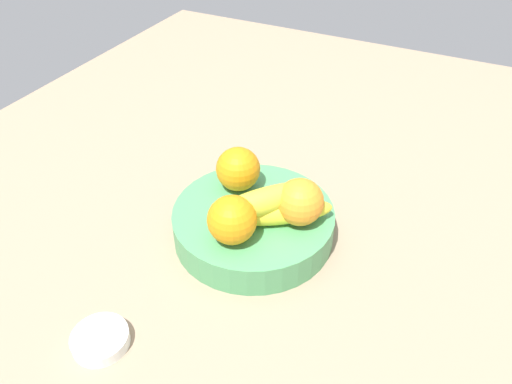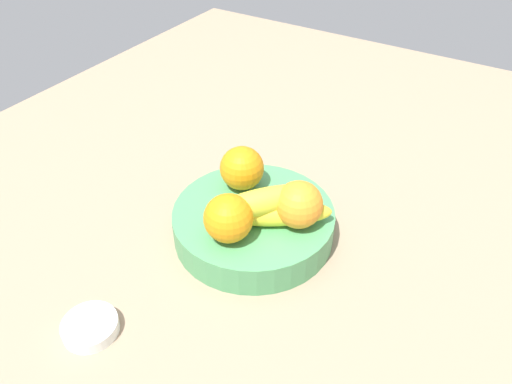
{
  "view_description": "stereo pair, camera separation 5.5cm",
  "coord_description": "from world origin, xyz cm",
  "px_view_note": "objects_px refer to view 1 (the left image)",
  "views": [
    {
      "loc": [
        50.61,
        26.59,
        55.84
      ],
      "look_at": [
        -2.48,
        0.46,
        9.04
      ],
      "focal_mm": 35.13,
      "sensor_mm": 36.0,
      "label": 1
    },
    {
      "loc": [
        47.95,
        31.42,
        55.84
      ],
      "look_at": [
        -2.48,
        0.46,
        9.04
      ],
      "focal_mm": 35.13,
      "sensor_mm": 36.0,
      "label": 2
    }
  ],
  "objects_px": {
    "orange_front_left": "(238,169)",
    "banana_bunch": "(271,206)",
    "jar_lid": "(100,340)",
    "orange_center": "(300,202)",
    "orange_front_right": "(230,219)",
    "fruit_bowl": "(256,224)"
  },
  "relations": [
    {
      "from": "orange_front_right",
      "to": "orange_center",
      "type": "bearing_deg",
      "value": 136.99
    },
    {
      "from": "banana_bunch",
      "to": "orange_front_left",
      "type": "bearing_deg",
      "value": -123.58
    },
    {
      "from": "orange_front_right",
      "to": "orange_center",
      "type": "xyz_separation_m",
      "value": [
        -0.08,
        0.07,
        0.0
      ]
    },
    {
      "from": "fruit_bowl",
      "to": "banana_bunch",
      "type": "bearing_deg",
      "value": 70.19
    },
    {
      "from": "orange_center",
      "to": "banana_bunch",
      "type": "height_order",
      "value": "orange_center"
    },
    {
      "from": "banana_bunch",
      "to": "fruit_bowl",
      "type": "bearing_deg",
      "value": -109.81
    },
    {
      "from": "jar_lid",
      "to": "banana_bunch",
      "type": "bearing_deg",
      "value": 155.26
    },
    {
      "from": "jar_lid",
      "to": "orange_front_left",
      "type": "bearing_deg",
      "value": 173.63
    },
    {
      "from": "orange_front_left",
      "to": "orange_center",
      "type": "xyz_separation_m",
      "value": [
        0.03,
        0.12,
        0.0
      ]
    },
    {
      "from": "jar_lid",
      "to": "orange_front_right",
      "type": "bearing_deg",
      "value": 158.0
    },
    {
      "from": "fruit_bowl",
      "to": "banana_bunch",
      "type": "relative_size",
      "value": 1.52
    },
    {
      "from": "fruit_bowl",
      "to": "orange_front_right",
      "type": "distance_m",
      "value": 0.09
    },
    {
      "from": "orange_front_right",
      "to": "orange_front_left",
      "type": "bearing_deg",
      "value": -157.47
    },
    {
      "from": "fruit_bowl",
      "to": "orange_center",
      "type": "height_order",
      "value": "orange_center"
    },
    {
      "from": "banana_bunch",
      "to": "jar_lid",
      "type": "xyz_separation_m",
      "value": [
        0.26,
        -0.12,
        -0.07
      ]
    },
    {
      "from": "orange_center",
      "to": "jar_lid",
      "type": "relative_size",
      "value": 0.97
    },
    {
      "from": "fruit_bowl",
      "to": "orange_front_left",
      "type": "xyz_separation_m",
      "value": [
        -0.05,
        -0.05,
        0.06
      ]
    },
    {
      "from": "orange_front_left",
      "to": "banana_bunch",
      "type": "bearing_deg",
      "value": 56.42
    },
    {
      "from": "orange_front_left",
      "to": "jar_lid",
      "type": "bearing_deg",
      "value": -6.37
    },
    {
      "from": "orange_front_left",
      "to": "orange_center",
      "type": "height_order",
      "value": "same"
    },
    {
      "from": "orange_center",
      "to": "orange_front_left",
      "type": "bearing_deg",
      "value": -105.41
    },
    {
      "from": "orange_front_left",
      "to": "banana_bunch",
      "type": "xyz_separation_m",
      "value": [
        0.06,
        0.08,
        -0.01
      ]
    }
  ]
}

